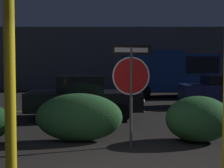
# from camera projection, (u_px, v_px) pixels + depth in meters

# --- Properties ---
(road_center_stripe) EXTENTS (40.84, 0.12, 0.01)m
(road_center_stripe) POSITION_uv_depth(u_px,v_px,m) (115.00, 111.00, 12.63)
(road_center_stripe) COLOR gold
(road_center_stripe) RESTS_ON ground_plane
(stop_sign) EXTENTS (0.91, 0.20, 2.26)m
(stop_sign) POSITION_uv_depth(u_px,v_px,m) (130.00, 75.00, 6.91)
(stop_sign) COLOR #4C4C51
(stop_sign) RESTS_ON ground_plane
(yellow_pole_left) EXTENTS (0.17, 0.17, 3.45)m
(yellow_pole_left) POSITION_uv_depth(u_px,v_px,m) (8.00, 70.00, 4.57)
(yellow_pole_left) COLOR yellow
(yellow_pole_left) RESTS_ON ground_plane
(hedge_bush_2) EXTENTS (2.07, 0.84, 1.16)m
(hedge_bush_2) POSITION_uv_depth(u_px,v_px,m) (78.00, 117.00, 7.42)
(hedge_bush_2) COLOR #2D6633
(hedge_bush_2) RESTS_ON ground_plane
(hedge_bush_3) EXTENTS (1.55, 1.20, 1.09)m
(hedge_bush_3) POSITION_uv_depth(u_px,v_px,m) (197.00, 119.00, 7.39)
(hedge_bush_3) COLOR #2D6633
(hedge_bush_3) RESTS_ON ground_plane
(passing_car_2) EXTENTS (4.09, 2.25, 1.48)m
(passing_car_2) POSITION_uv_depth(u_px,v_px,m) (82.00, 97.00, 10.88)
(passing_car_2) COLOR black
(passing_car_2) RESTS_ON ground_plane
(passing_car_3) EXTENTS (4.00, 2.05, 1.42)m
(passing_car_3) POSITION_uv_depth(u_px,v_px,m) (222.00, 91.00, 14.00)
(passing_car_3) COLOR navy
(passing_car_3) RESTS_ON ground_plane
(delivery_truck) EXTENTS (5.62, 2.48, 2.77)m
(delivery_truck) POSITION_uv_depth(u_px,v_px,m) (169.00, 71.00, 18.66)
(delivery_truck) COLOR navy
(delivery_truck) RESTS_ON ground_plane
(building_backdrop) EXTENTS (25.82, 3.03, 5.01)m
(building_backdrop) POSITION_uv_depth(u_px,v_px,m) (135.00, 59.00, 26.17)
(building_backdrop) COLOR #4C4C56
(building_backdrop) RESTS_ON ground_plane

